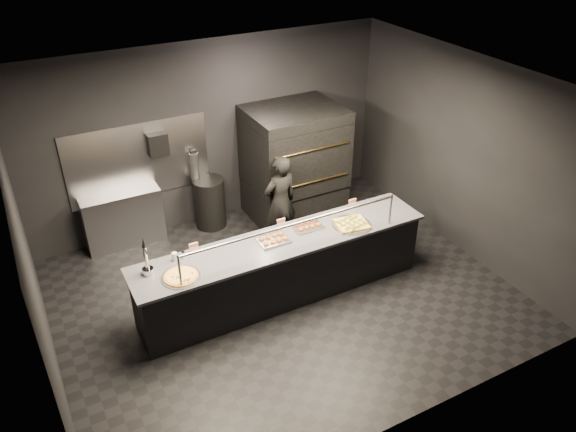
{
  "coord_description": "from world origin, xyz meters",
  "views": [
    {
      "loc": [
        -2.83,
        -5.46,
        5.04
      ],
      "look_at": [
        0.18,
        0.2,
        1.14
      ],
      "focal_mm": 35.0,
      "sensor_mm": 36.0,
      "label": 1
    }
  ],
  "objects_px": {
    "beer_tap": "(147,264)",
    "slider_tray_a": "(273,239)",
    "trash_bin": "(210,203)",
    "service_counter": "(283,268)",
    "fire_extinguisher": "(195,166)",
    "pizza_oven": "(294,163)",
    "towel_dispenser": "(158,144)",
    "square_pizza": "(352,224)",
    "slider_tray_b": "(307,225)",
    "round_pizza": "(181,277)",
    "worker": "(280,202)",
    "prep_shelf": "(124,219)"
  },
  "relations": [
    {
      "from": "service_counter",
      "to": "square_pizza",
      "type": "bearing_deg",
      "value": -6.06
    },
    {
      "from": "service_counter",
      "to": "fire_extinguisher",
      "type": "relative_size",
      "value": 8.12
    },
    {
      "from": "prep_shelf",
      "to": "slider_tray_b",
      "type": "relative_size",
      "value": 2.77
    },
    {
      "from": "slider_tray_a",
      "to": "worker",
      "type": "xyz_separation_m",
      "value": [
        0.68,
        1.11,
        -0.18
      ]
    },
    {
      "from": "pizza_oven",
      "to": "square_pizza",
      "type": "bearing_deg",
      "value": -95.42
    },
    {
      "from": "service_counter",
      "to": "worker",
      "type": "bearing_deg",
      "value": 64.35
    },
    {
      "from": "beer_tap",
      "to": "square_pizza",
      "type": "bearing_deg",
      "value": -4.8
    },
    {
      "from": "pizza_oven",
      "to": "slider_tray_a",
      "type": "xyz_separation_m",
      "value": [
        -1.32,
        -1.85,
        -0.02
      ]
    },
    {
      "from": "round_pizza",
      "to": "slider_tray_a",
      "type": "relative_size",
      "value": 1.17
    },
    {
      "from": "slider_tray_b",
      "to": "worker",
      "type": "distance_m",
      "value": 1.04
    },
    {
      "from": "service_counter",
      "to": "beer_tap",
      "type": "height_order",
      "value": "beer_tap"
    },
    {
      "from": "service_counter",
      "to": "fire_extinguisher",
      "type": "distance_m",
      "value": 2.5
    },
    {
      "from": "trash_bin",
      "to": "worker",
      "type": "xyz_separation_m",
      "value": [
        0.77,
        -1.06,
        0.34
      ]
    },
    {
      "from": "square_pizza",
      "to": "worker",
      "type": "bearing_deg",
      "value": 109.61
    },
    {
      "from": "service_counter",
      "to": "prep_shelf",
      "type": "bearing_deg",
      "value": 124.59
    },
    {
      "from": "service_counter",
      "to": "round_pizza",
      "type": "xyz_separation_m",
      "value": [
        -1.45,
        -0.13,
        0.47
      ]
    },
    {
      "from": "round_pizza",
      "to": "beer_tap",
      "type": "bearing_deg",
      "value": 141.22
    },
    {
      "from": "beer_tap",
      "to": "round_pizza",
      "type": "distance_m",
      "value": 0.44
    },
    {
      "from": "fire_extinguisher",
      "to": "round_pizza",
      "type": "xyz_separation_m",
      "value": [
        -1.1,
        -2.53,
        -0.12
      ]
    },
    {
      "from": "beer_tap",
      "to": "prep_shelf",
      "type": "bearing_deg",
      "value": 85.49
    },
    {
      "from": "trash_bin",
      "to": "service_counter",
      "type": "bearing_deg",
      "value": -84.65
    },
    {
      "from": "trash_bin",
      "to": "square_pizza",
      "type": "bearing_deg",
      "value": -62.39
    },
    {
      "from": "square_pizza",
      "to": "trash_bin",
      "type": "bearing_deg",
      "value": 117.61
    },
    {
      "from": "prep_shelf",
      "to": "slider_tray_a",
      "type": "height_order",
      "value": "slider_tray_a"
    },
    {
      "from": "worker",
      "to": "slider_tray_b",
      "type": "bearing_deg",
      "value": 77.69
    },
    {
      "from": "fire_extinguisher",
      "to": "slider_tray_a",
      "type": "height_order",
      "value": "fire_extinguisher"
    },
    {
      "from": "round_pizza",
      "to": "square_pizza",
      "type": "height_order",
      "value": "square_pizza"
    },
    {
      "from": "towel_dispenser",
      "to": "square_pizza",
      "type": "xyz_separation_m",
      "value": [
        1.91,
        -2.5,
        -0.61
      ]
    },
    {
      "from": "pizza_oven",
      "to": "worker",
      "type": "relative_size",
      "value": 1.25
    },
    {
      "from": "pizza_oven",
      "to": "towel_dispenser",
      "type": "bearing_deg",
      "value": 166.86
    },
    {
      "from": "round_pizza",
      "to": "service_counter",
      "type": "bearing_deg",
      "value": 5.26
    },
    {
      "from": "beer_tap",
      "to": "slider_tray_a",
      "type": "relative_size",
      "value": 1.3
    },
    {
      "from": "pizza_oven",
      "to": "towel_dispenser",
      "type": "xyz_separation_m",
      "value": [
        -2.1,
        0.49,
        0.58
      ]
    },
    {
      "from": "slider_tray_a",
      "to": "slider_tray_b",
      "type": "xyz_separation_m",
      "value": [
        0.57,
        0.09,
        -0.0
      ]
    },
    {
      "from": "round_pizza",
      "to": "slider_tray_b",
      "type": "xyz_separation_m",
      "value": [
        1.9,
        0.28,
        0.01
      ]
    },
    {
      "from": "fire_extinguisher",
      "to": "trash_bin",
      "type": "relative_size",
      "value": 0.6
    },
    {
      "from": "slider_tray_b",
      "to": "trash_bin",
      "type": "xyz_separation_m",
      "value": [
        -0.66,
        2.08,
        -0.52
      ]
    },
    {
      "from": "towel_dispenser",
      "to": "fire_extinguisher",
      "type": "bearing_deg",
      "value": 1.04
    },
    {
      "from": "service_counter",
      "to": "fire_extinguisher",
      "type": "height_order",
      "value": "service_counter"
    },
    {
      "from": "beer_tap",
      "to": "worker",
      "type": "relative_size",
      "value": 0.34
    },
    {
      "from": "service_counter",
      "to": "pizza_oven",
      "type": "xyz_separation_m",
      "value": [
        1.2,
        1.9,
        0.5
      ]
    },
    {
      "from": "prep_shelf",
      "to": "fire_extinguisher",
      "type": "bearing_deg",
      "value": 3.66
    },
    {
      "from": "towel_dispenser",
      "to": "worker",
      "type": "height_order",
      "value": "towel_dispenser"
    },
    {
      "from": "slider_tray_a",
      "to": "trash_bin",
      "type": "xyz_separation_m",
      "value": [
        -0.09,
        2.17,
        -0.52
      ]
    },
    {
      "from": "pizza_oven",
      "to": "fire_extinguisher",
      "type": "relative_size",
      "value": 3.78
    },
    {
      "from": "pizza_oven",
      "to": "beer_tap",
      "type": "xyz_separation_m",
      "value": [
        -2.97,
        -1.77,
        0.1
      ]
    },
    {
      "from": "slider_tray_b",
      "to": "trash_bin",
      "type": "bearing_deg",
      "value": 107.53
    },
    {
      "from": "pizza_oven",
      "to": "square_pizza",
      "type": "distance_m",
      "value": 2.02
    },
    {
      "from": "prep_shelf",
      "to": "round_pizza",
      "type": "xyz_separation_m",
      "value": [
        0.15,
        -2.45,
        0.49
      ]
    },
    {
      "from": "towel_dispenser",
      "to": "fire_extinguisher",
      "type": "xyz_separation_m",
      "value": [
        0.55,
        0.01,
        -0.49
      ]
    }
  ]
}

